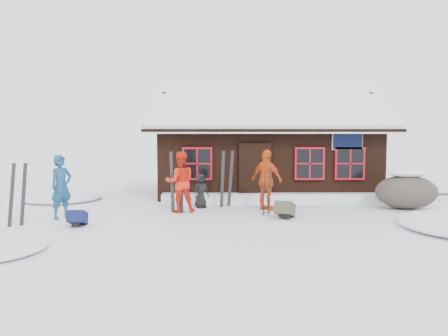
{
  "coord_description": "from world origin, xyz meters",
  "views": [
    {
      "loc": [
        -0.27,
        -12.64,
        2.35
      ],
      "look_at": [
        -0.18,
        1.06,
        1.3
      ],
      "focal_mm": 35.0,
      "sensor_mm": 36.0,
      "label": 1
    }
  ],
  "objects_px": {
    "skier_orange_left": "(180,182)",
    "ski_poles": "(267,193)",
    "skier_teal": "(61,187)",
    "boulder": "(406,191)",
    "skier_crouched": "(201,191)",
    "backpack_olive": "(285,212)",
    "skier_orange_right": "(267,180)",
    "backpack_blue": "(78,220)",
    "ski_pair_left": "(18,196)"
  },
  "relations": [
    {
      "from": "skier_orange_left",
      "to": "ski_poles",
      "type": "xyz_separation_m",
      "value": [
        2.57,
        -0.58,
        -0.26
      ]
    },
    {
      "from": "skier_teal",
      "to": "boulder",
      "type": "xyz_separation_m",
      "value": [
        10.35,
        1.57,
        -0.32
      ]
    },
    {
      "from": "ski_poles",
      "to": "skier_orange_left",
      "type": "bearing_deg",
      "value": 167.35
    },
    {
      "from": "ski_poles",
      "to": "skier_teal",
      "type": "bearing_deg",
      "value": -175.86
    },
    {
      "from": "skier_teal",
      "to": "skier_crouched",
      "type": "distance_m",
      "value": 4.22
    },
    {
      "from": "ski_poles",
      "to": "backpack_olive",
      "type": "xyz_separation_m",
      "value": [
        0.47,
        -0.4,
        -0.48
      ]
    },
    {
      "from": "skier_teal",
      "to": "boulder",
      "type": "distance_m",
      "value": 10.47
    },
    {
      "from": "skier_orange_right",
      "to": "boulder",
      "type": "bearing_deg",
      "value": -133.08
    },
    {
      "from": "boulder",
      "to": "backpack_blue",
      "type": "xyz_separation_m",
      "value": [
        -9.57,
        -2.6,
        -0.42
      ]
    },
    {
      "from": "skier_teal",
      "to": "ski_poles",
      "type": "height_order",
      "value": "skier_teal"
    },
    {
      "from": "skier_orange_left",
      "to": "skier_crouched",
      "type": "relative_size",
      "value": 1.68
    },
    {
      "from": "backpack_blue",
      "to": "skier_orange_right",
      "type": "bearing_deg",
      "value": 20.14
    },
    {
      "from": "skier_orange_left",
      "to": "skier_crouched",
      "type": "bearing_deg",
      "value": -138.29
    },
    {
      "from": "boulder",
      "to": "backpack_blue",
      "type": "height_order",
      "value": "boulder"
    },
    {
      "from": "skier_orange_left",
      "to": "ski_poles",
      "type": "relative_size",
      "value": 1.32
    },
    {
      "from": "skier_teal",
      "to": "skier_orange_right",
      "type": "bearing_deg",
      "value": -42.83
    },
    {
      "from": "skier_teal",
      "to": "skier_orange_left",
      "type": "distance_m",
      "value": 3.38
    },
    {
      "from": "skier_teal",
      "to": "ski_poles",
      "type": "relative_size",
      "value": 1.28
    },
    {
      "from": "skier_crouched",
      "to": "backpack_blue",
      "type": "distance_m",
      "value": 4.15
    },
    {
      "from": "skier_teal",
      "to": "backpack_olive",
      "type": "distance_m",
      "value": 6.31
    },
    {
      "from": "ski_pair_left",
      "to": "ski_poles",
      "type": "distance_m",
      "value": 6.71
    },
    {
      "from": "backpack_olive",
      "to": "ski_poles",
      "type": "bearing_deg",
      "value": 161.27
    },
    {
      "from": "ski_poles",
      "to": "backpack_olive",
      "type": "bearing_deg",
      "value": -40.27
    },
    {
      "from": "ski_poles",
      "to": "backpack_blue",
      "type": "relative_size",
      "value": 2.51
    },
    {
      "from": "backpack_olive",
      "to": "boulder",
      "type": "bearing_deg",
      "value": 42.38
    },
    {
      "from": "skier_orange_right",
      "to": "backpack_olive",
      "type": "bearing_deg",
      "value": 150.03
    },
    {
      "from": "skier_orange_right",
      "to": "skier_crouched",
      "type": "height_order",
      "value": "skier_orange_right"
    },
    {
      "from": "skier_teal",
      "to": "skier_orange_left",
      "type": "xyz_separation_m",
      "value": [
        3.23,
        1.0,
        0.03
      ]
    },
    {
      "from": "boulder",
      "to": "ski_pair_left",
      "type": "bearing_deg",
      "value": -167.0
    },
    {
      "from": "skier_teal",
      "to": "ski_pair_left",
      "type": "distance_m",
      "value": 1.25
    },
    {
      "from": "ski_poles",
      "to": "boulder",
      "type": "bearing_deg",
      "value": 14.2
    },
    {
      "from": "boulder",
      "to": "ski_poles",
      "type": "xyz_separation_m",
      "value": [
        -4.55,
        -1.15,
        0.08
      ]
    },
    {
      "from": "boulder",
      "to": "ski_pair_left",
      "type": "height_order",
      "value": "ski_pair_left"
    },
    {
      "from": "backpack_blue",
      "to": "skier_orange_left",
      "type": "bearing_deg",
      "value": 35.23
    },
    {
      "from": "skier_orange_left",
      "to": "backpack_blue",
      "type": "height_order",
      "value": "skier_orange_left"
    },
    {
      "from": "skier_teal",
      "to": "backpack_blue",
      "type": "bearing_deg",
      "value": -108.24
    },
    {
      "from": "ski_pair_left",
      "to": "boulder",
      "type": "bearing_deg",
      "value": -5.79
    },
    {
      "from": "skier_orange_left",
      "to": "backpack_olive",
      "type": "distance_m",
      "value": 3.28
    },
    {
      "from": "backpack_olive",
      "to": "skier_crouched",
      "type": "bearing_deg",
      "value": 166.0
    },
    {
      "from": "skier_orange_left",
      "to": "backpack_blue",
      "type": "xyz_separation_m",
      "value": [
        -2.45,
        -2.02,
        -0.77
      ]
    },
    {
      "from": "skier_orange_left",
      "to": "boulder",
      "type": "relative_size",
      "value": 0.95
    },
    {
      "from": "boulder",
      "to": "skier_orange_right",
      "type": "bearing_deg",
      "value": -176.43
    },
    {
      "from": "skier_orange_left",
      "to": "backpack_olive",
      "type": "height_order",
      "value": "skier_orange_left"
    },
    {
      "from": "skier_orange_right",
      "to": "ski_poles",
      "type": "xyz_separation_m",
      "value": [
        -0.09,
        -0.87,
        -0.29
      ]
    },
    {
      "from": "skier_orange_right",
      "to": "skier_orange_left",
      "type": "bearing_deg",
      "value": 49.74
    },
    {
      "from": "skier_orange_right",
      "to": "ski_poles",
      "type": "relative_size",
      "value": 1.36
    },
    {
      "from": "boulder",
      "to": "backpack_olive",
      "type": "height_order",
      "value": "boulder"
    },
    {
      "from": "skier_teal",
      "to": "skier_orange_right",
      "type": "relative_size",
      "value": 0.94
    },
    {
      "from": "boulder",
      "to": "backpack_olive",
      "type": "bearing_deg",
      "value": -159.17
    },
    {
      "from": "skier_crouched",
      "to": "ski_pair_left",
      "type": "distance_m",
      "value": 5.35
    }
  ]
}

